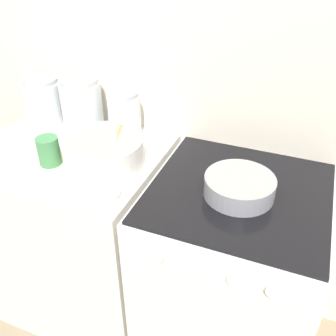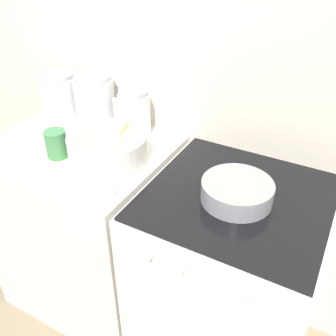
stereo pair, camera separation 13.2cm
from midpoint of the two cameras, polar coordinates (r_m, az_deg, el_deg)
wall_back at (r=1.54m, az=6.77°, el=15.57°), size 4.49×0.05×2.40m
countertop_cabinet at (r=1.84m, az=-9.85°, el=-8.76°), size 0.74×0.62×0.89m
stove at (r=1.61m, az=11.39°, el=-16.85°), size 0.63×0.63×0.89m
mixing_bowl at (r=1.42m, az=-6.54°, el=3.10°), size 0.30×0.30×0.27m
baking_pan at (r=1.26m, az=13.44°, el=-3.50°), size 0.24×0.24×0.07m
storage_jar_left at (r=1.83m, az=-14.05°, el=10.29°), size 0.17×0.17×0.20m
storage_jar_middle at (r=1.70m, az=-8.79°, el=9.54°), size 0.18×0.18×0.23m
storage_jar_right at (r=1.60m, az=-2.75°, el=7.82°), size 0.14×0.14×0.20m
tin_can at (r=1.49m, az=-14.24°, el=3.40°), size 0.08×0.08×0.12m
recipe_page at (r=1.50m, az=-14.66°, el=1.26°), size 0.29×0.31×0.01m
measuring_spoon at (r=1.28m, az=-5.95°, el=-3.26°), size 0.12×0.04×0.04m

